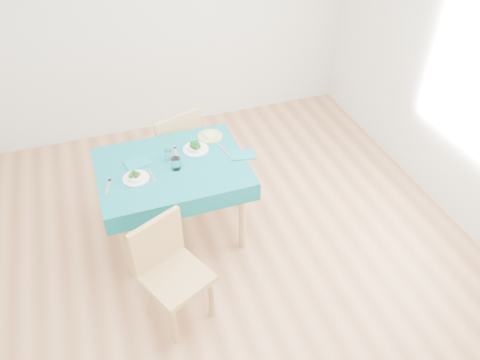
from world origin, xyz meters
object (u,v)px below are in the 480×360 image
object	(u,v)px
bowl_near	(136,176)
bowl_far	(196,147)
chair_far	(168,132)
chair_near	(175,269)
side_plate	(210,136)
table	(176,201)

from	to	relation	value
bowl_near	bowl_far	xyz separation A→B (m)	(0.53, 0.22, 0.00)
chair_far	bowl_near	bearing A→B (deg)	44.56
chair_near	side_plate	world-z (taller)	chair_near
chair_near	bowl_near	world-z (taller)	chair_near
bowl_far	side_plate	world-z (taller)	bowl_far
table	bowl_far	world-z (taller)	bowl_far
bowl_near	bowl_far	bearing A→B (deg)	22.09
side_plate	bowl_near	bearing A→B (deg)	-152.70
chair_far	chair_near	bearing A→B (deg)	60.01
table	side_plate	size ratio (longest dim) A/B	5.42
table	side_plate	bearing A→B (deg)	35.37
chair_far	bowl_far	distance (m)	0.66
bowl_near	side_plate	bearing A→B (deg)	27.30
chair_far	side_plate	xyz separation A→B (m)	(0.29, -0.47, 0.19)
table	bowl_near	distance (m)	0.51
bowl_near	bowl_far	size ratio (longest dim) A/B	0.95
bowl_near	table	bearing A→B (deg)	14.07
bowl_far	bowl_near	bearing A→B (deg)	-157.91
chair_near	chair_far	xyz separation A→B (m)	(0.31, 1.59, 0.05)
side_plate	chair_far	bearing A→B (deg)	121.44
chair_far	table	bearing A→B (deg)	62.15
table	chair_far	bearing A→B (deg)	81.21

